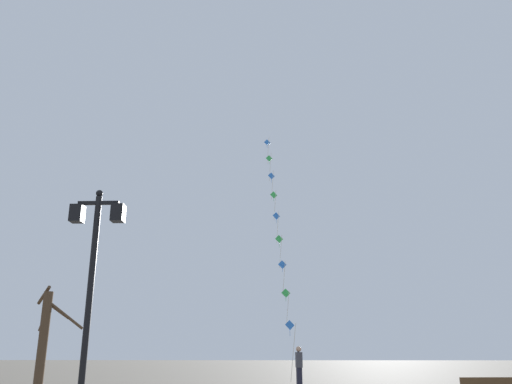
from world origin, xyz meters
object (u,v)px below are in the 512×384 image
(kite_train, at_px, (278,227))
(kite_flyer, at_px, (299,367))
(bare_tree, at_px, (44,339))
(twin_lantern_lamp_post, at_px, (93,258))

(kite_train, relative_size, kite_flyer, 9.23)
(kite_train, relative_size, bare_tree, 4.22)
(twin_lantern_lamp_post, relative_size, kite_train, 0.32)
(twin_lantern_lamp_post, bearing_deg, kite_flyer, 65.75)
(twin_lantern_lamp_post, distance_m, bare_tree, 8.12)
(kite_flyer, height_order, bare_tree, bare_tree)
(kite_flyer, bearing_deg, bare_tree, 107.54)
(bare_tree, bearing_deg, kite_flyer, 24.42)
(twin_lantern_lamp_post, xyz_separation_m, kite_flyer, (4.93, 10.94, -2.59))
(twin_lantern_lamp_post, relative_size, bare_tree, 1.35)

